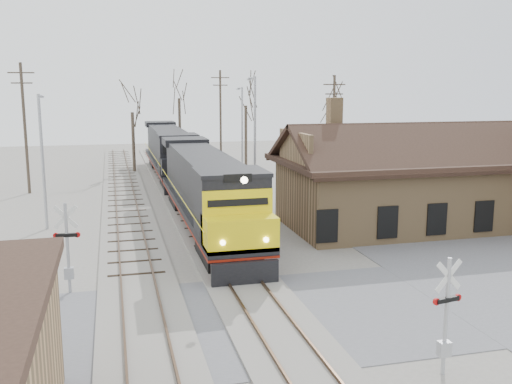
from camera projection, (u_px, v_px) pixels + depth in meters
ground at (266, 318)px, 21.38m from camera, size 140.00×140.00×0.00m
road at (266, 317)px, 21.38m from camera, size 60.00×9.00×0.03m
track_main at (203, 224)px, 35.66m from camera, size 3.40×90.00×0.24m
track_siding at (130, 229)px, 34.57m from camera, size 3.40×90.00×0.24m
depot at (402, 187)px, 35.29m from camera, size 15.20×9.31×7.90m
locomotive_lead at (206, 190)px, 33.84m from camera, size 3.20×21.45×4.76m
locomotive_trailing at (169, 151)px, 54.55m from camera, size 3.20×21.45×4.51m
crossbuck_near at (446, 320)px, 16.85m from camera, size 1.04×0.30×3.64m
crossbuck_far at (68, 251)px, 23.62m from camera, size 1.10×0.29×3.86m
streetlight_a at (42, 154)px, 34.10m from camera, size 0.25×2.04×8.14m
streetlight_b at (254, 135)px, 40.44m from camera, size 0.25×2.04×9.29m
streetlight_c at (242, 128)px, 53.36m from camera, size 0.25×2.04×8.55m
utility_pole_a at (25, 126)px, 45.57m from camera, size 2.00×0.24×10.46m
utility_pole_b at (221, 116)px, 62.28m from camera, size 2.00×0.24×10.36m
utility_pole_c at (333, 128)px, 49.49m from camera, size 2.00×0.24×9.56m
tree_b at (132, 102)px, 56.79m from camera, size 4.05×4.05×9.93m
tree_c at (179, 88)px, 65.53m from camera, size 4.87×4.87×11.93m
tree_d at (246, 96)px, 62.22m from camera, size 4.38×4.38×10.72m
tree_e at (332, 100)px, 63.67m from camera, size 4.09×4.09×10.01m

